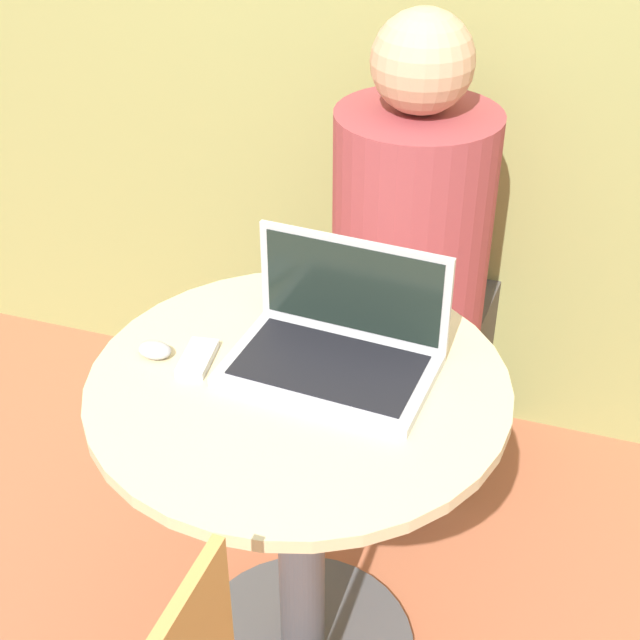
% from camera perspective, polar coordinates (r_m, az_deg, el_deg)
% --- Properties ---
extents(round_table, '(0.75, 0.75, 0.77)m').
position_cam_1_polar(round_table, '(1.75, -1.27, -10.35)').
color(round_table, '#4C4C51').
rests_on(round_table, ground_plane).
extents(laptop, '(0.38, 0.26, 0.22)m').
position_cam_1_polar(laptop, '(1.59, 1.08, -1.52)').
color(laptop, '#B7B7BC').
rests_on(laptop, round_table).
extents(cell_phone, '(0.07, 0.11, 0.02)m').
position_cam_1_polar(cell_phone, '(1.63, -7.85, -2.43)').
color(cell_phone, silver).
rests_on(cell_phone, round_table).
extents(computer_mouse, '(0.06, 0.04, 0.03)m').
position_cam_1_polar(computer_mouse, '(1.65, -10.52, -1.90)').
color(computer_mouse, '#B2B2B7').
rests_on(computer_mouse, round_table).
extents(person_seated, '(0.39, 0.60, 1.25)m').
position_cam_1_polar(person_seated, '(2.29, 6.05, 1.68)').
color(person_seated, '#4C4742').
rests_on(person_seated, ground_plane).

